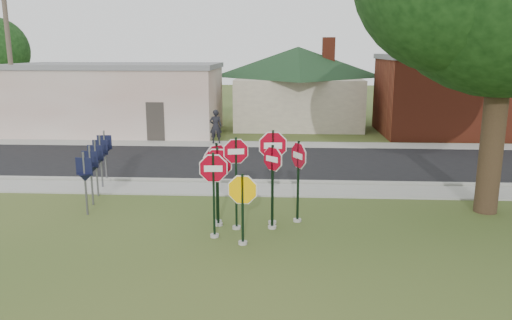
# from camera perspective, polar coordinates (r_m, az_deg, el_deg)

# --- Properties ---
(ground) EXTENTS (120.00, 120.00, 0.00)m
(ground) POSITION_cam_1_polar(r_m,az_deg,el_deg) (13.05, -1.77, -10.21)
(ground) COLOR #354D1C
(ground) RESTS_ON ground
(sidewalk_near) EXTENTS (60.00, 1.60, 0.06)m
(sidewalk_near) POSITION_cam_1_polar(r_m,az_deg,el_deg) (18.23, -0.30, -3.42)
(sidewalk_near) COLOR gray
(sidewalk_near) RESTS_ON ground
(road) EXTENTS (60.00, 7.00, 0.04)m
(road) POSITION_cam_1_polar(r_m,az_deg,el_deg) (22.58, 0.38, -0.29)
(road) COLOR black
(road) RESTS_ON ground
(sidewalk_far) EXTENTS (60.00, 1.60, 0.06)m
(sidewalk_far) POSITION_cam_1_polar(r_m,az_deg,el_deg) (26.78, 0.83, 1.78)
(sidewalk_far) COLOR gray
(sidewalk_far) RESTS_ON ground
(curb) EXTENTS (60.00, 0.20, 0.14)m
(curb) POSITION_cam_1_polar(r_m,az_deg,el_deg) (19.18, -0.12, -2.48)
(curb) COLOR gray
(curb) RESTS_ON ground
(stop_sign_center) EXTENTS (0.96, 0.24, 2.76)m
(stop_sign_center) POSITION_cam_1_polar(r_m,az_deg,el_deg) (13.98, -2.29, -1.28)
(stop_sign_center) COLOR #9F9B94
(stop_sign_center) RESTS_ON ground
(stop_sign_yellow) EXTENTS (1.07, 0.24, 2.03)m
(stop_sign_yellow) POSITION_cam_1_polar(r_m,az_deg,el_deg) (13.00, -1.54, -4.71)
(stop_sign_yellow) COLOR #9F9B94
(stop_sign_yellow) RESTS_ON ground
(stop_sign_left) EXTENTS (1.07, 0.24, 2.48)m
(stop_sign_left) POSITION_cam_1_polar(r_m,az_deg,el_deg) (13.44, -4.87, -2.69)
(stop_sign_left) COLOR #9F9B94
(stop_sign_left) RESTS_ON ground
(stop_sign_right) EXTENTS (0.72, 0.67, 2.54)m
(stop_sign_right) POSITION_cam_1_polar(r_m,az_deg,el_deg) (14.05, 1.90, -1.89)
(stop_sign_right) COLOR #9F9B94
(stop_sign_right) RESTS_ON ground
(stop_sign_back_right) EXTENTS (1.12, 0.24, 2.92)m
(stop_sign_back_right) POSITION_cam_1_polar(r_m,az_deg,el_deg) (14.36, 1.93, -0.29)
(stop_sign_back_right) COLOR #9F9B94
(stop_sign_back_right) RESTS_ON ground
(stop_sign_back_left) EXTENTS (1.18, 0.24, 2.46)m
(stop_sign_back_left) POSITION_cam_1_polar(r_m,az_deg,el_deg) (14.32, -4.40, -1.72)
(stop_sign_back_left) COLOR #9F9B94
(stop_sign_back_left) RESTS_ON ground
(stop_sign_far_right) EXTENTS (0.55, 0.95, 2.56)m
(stop_sign_far_right) POSITION_cam_1_polar(r_m,az_deg,el_deg) (14.66, 4.85, -1.12)
(stop_sign_far_right) COLOR #9F9B94
(stop_sign_far_right) RESTS_ON ground
(stop_sign_far_left) EXTENTS (0.85, 0.79, 2.54)m
(stop_sign_far_left) POSITION_cam_1_polar(r_m,az_deg,el_deg) (14.53, -4.51, -1.30)
(stop_sign_far_left) COLOR #9F9B94
(stop_sign_far_left) RESTS_ON ground
(route_sign_row) EXTENTS (1.43, 4.63, 2.00)m
(route_sign_row) POSITION_cam_1_polar(r_m,az_deg,el_deg) (18.12, -17.81, -0.24)
(route_sign_row) COLOR #59595E
(route_sign_row) RESTS_ON ground
(building_stucco) EXTENTS (12.20, 6.20, 4.20)m
(building_stucco) POSITION_cam_1_polar(r_m,az_deg,el_deg) (31.76, -15.44, 6.89)
(building_stucco) COLOR silver
(building_stucco) RESTS_ON ground
(building_house) EXTENTS (11.60, 11.60, 6.20)m
(building_house) POSITION_cam_1_polar(r_m,az_deg,el_deg) (34.03, 4.82, 10.18)
(building_house) COLOR beige
(building_house) RESTS_ON ground
(building_brick) EXTENTS (10.20, 6.20, 4.75)m
(building_brick) POSITION_cam_1_polar(r_m,az_deg,el_deg) (32.50, 22.99, 6.92)
(building_brick) COLOR maroon
(building_brick) RESTS_ON ground
(utility_pole_near) EXTENTS (2.20, 0.26, 9.50)m
(utility_pole_near) POSITION_cam_1_polar(r_m,az_deg,el_deg) (31.08, -26.37, 11.15)
(utility_pole_near) COLOR #473B2F
(utility_pole_near) RESTS_ON ground
(pedestrian) EXTENTS (0.73, 0.54, 1.83)m
(pedestrian) POSITION_cam_1_polar(r_m,az_deg,el_deg) (26.95, -4.63, 3.84)
(pedestrian) COLOR black
(pedestrian) RESTS_ON sidewalk_far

